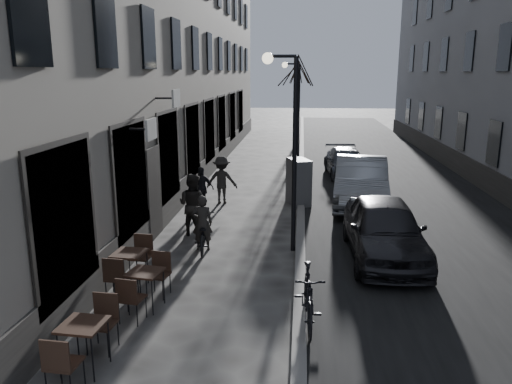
% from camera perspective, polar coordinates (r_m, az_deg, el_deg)
% --- Properties ---
extents(road, '(7.30, 60.00, 0.00)m').
position_cam_1_polar(road, '(23.34, 14.21, 1.72)').
color(road, black).
rests_on(road, ground).
extents(kerb, '(0.25, 60.00, 0.12)m').
position_cam_1_polar(kerb, '(23.04, 5.21, 2.07)').
color(kerb, slate).
rests_on(kerb, ground).
extents(streetlamp_near, '(0.90, 0.28, 5.09)m').
position_cam_1_polar(streetlamp_near, '(12.67, 3.70, 6.89)').
color(streetlamp_near, black).
rests_on(streetlamp_near, ground).
extents(streetlamp_far, '(0.90, 0.28, 5.09)m').
position_cam_1_polar(streetlamp_far, '(24.62, 4.50, 10.11)').
color(streetlamp_far, black).
rests_on(streetlamp_far, ground).
extents(tree_near, '(2.40, 2.40, 5.70)m').
position_cam_1_polar(tree_near, '(27.58, 4.81, 13.60)').
color(tree_near, black).
rests_on(tree_near, ground).
extents(tree_far, '(2.40, 2.40, 5.70)m').
position_cam_1_polar(tree_far, '(33.58, 4.91, 13.58)').
color(tree_far, black).
rests_on(tree_far, ground).
extents(bistro_set_a, '(0.71, 1.65, 0.96)m').
position_cam_1_polar(bistro_set_a, '(8.62, -19.05, -15.89)').
color(bistro_set_a, black).
rests_on(bistro_set_a, ground).
extents(bistro_set_b, '(0.73, 1.61, 0.93)m').
position_cam_1_polar(bistro_set_b, '(10.35, -12.49, -10.41)').
color(bistro_set_b, black).
rests_on(bistro_set_b, ground).
extents(bistro_set_c, '(0.72, 1.67, 0.97)m').
position_cam_1_polar(bistro_set_c, '(11.33, -14.19, -8.23)').
color(bistro_set_c, black).
rests_on(bistro_set_c, ground).
extents(utility_cabinet, '(0.95, 1.23, 1.64)m').
position_cam_1_polar(utility_cabinet, '(17.79, 4.90, 1.16)').
color(utility_cabinet, '#58585A').
rests_on(utility_cabinet, ground).
extents(bicycle, '(0.85, 1.81, 0.91)m').
position_cam_1_polar(bicycle, '(13.36, -6.13, -4.70)').
color(bicycle, black).
rests_on(bicycle, ground).
extents(cyclist_rider, '(0.59, 0.43, 1.49)m').
position_cam_1_polar(cyclist_rider, '(13.27, -6.16, -3.52)').
color(cyclist_rider, '#282623').
rests_on(cyclist_rider, ground).
extents(pedestrian_near, '(1.06, 0.94, 1.81)m').
position_cam_1_polar(pedestrian_near, '(14.47, -7.27, -1.45)').
color(pedestrian_near, black).
rests_on(pedestrian_near, ground).
extents(pedestrian_mid, '(1.11, 0.64, 1.71)m').
position_cam_1_polar(pedestrian_mid, '(17.90, -3.93, 1.37)').
color(pedestrian_mid, black).
rests_on(pedestrian_mid, ground).
extents(pedestrian_far, '(0.97, 0.74, 1.53)m').
position_cam_1_polar(pedestrian_far, '(16.96, -6.31, 0.32)').
color(pedestrian_far, black).
rests_on(pedestrian_far, ground).
extents(car_near, '(1.87, 4.52, 1.53)m').
position_cam_1_polar(car_near, '(13.03, 14.45, -4.12)').
color(car_near, black).
rests_on(car_near, ground).
extents(car_mid, '(2.26, 5.21, 1.67)m').
position_cam_1_polar(car_mid, '(18.07, 11.90, 1.15)').
color(car_mid, gray).
rests_on(car_mid, ground).
extents(car_far, '(2.00, 4.32, 1.22)m').
position_cam_1_polar(car_far, '(23.11, 10.26, 3.34)').
color(car_far, '#373941').
rests_on(car_far, ground).
extents(moped, '(0.62, 1.90, 1.12)m').
position_cam_1_polar(moped, '(9.49, 5.98, -11.86)').
color(moped, black).
rests_on(moped, ground).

